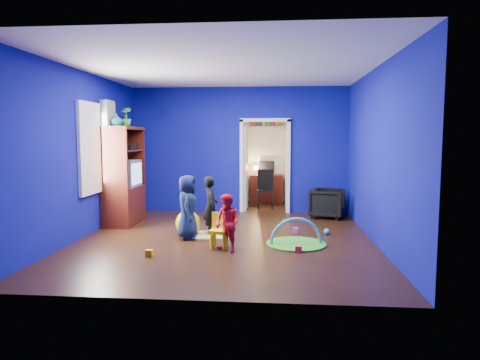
# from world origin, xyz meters

# --- Properties ---
(floor) EXTENTS (5.00, 5.50, 0.01)m
(floor) POSITION_xyz_m (0.00, 0.00, 0.00)
(floor) COLOR black
(floor) RESTS_ON ground
(ceiling) EXTENTS (5.00, 5.50, 0.01)m
(ceiling) POSITION_xyz_m (0.00, 0.00, 2.90)
(ceiling) COLOR white
(ceiling) RESTS_ON wall_back
(wall_back) EXTENTS (5.00, 0.02, 2.90)m
(wall_back) POSITION_xyz_m (0.00, 2.75, 1.45)
(wall_back) COLOR navy
(wall_back) RESTS_ON floor
(wall_front) EXTENTS (5.00, 0.02, 2.90)m
(wall_front) POSITION_xyz_m (0.00, -2.75, 1.45)
(wall_front) COLOR navy
(wall_front) RESTS_ON floor
(wall_left) EXTENTS (0.02, 5.50, 2.90)m
(wall_left) POSITION_xyz_m (-2.50, 0.00, 1.45)
(wall_left) COLOR navy
(wall_left) RESTS_ON floor
(wall_right) EXTENTS (0.02, 5.50, 2.90)m
(wall_right) POSITION_xyz_m (2.50, 0.00, 1.45)
(wall_right) COLOR navy
(wall_right) RESTS_ON floor
(alcove) EXTENTS (1.00, 1.75, 2.50)m
(alcove) POSITION_xyz_m (0.60, 3.62, 1.25)
(alcove) COLOR silver
(alcove) RESTS_ON floor
(armchair) EXTENTS (0.85, 0.84, 0.64)m
(armchair) POSITION_xyz_m (1.98, 2.20, 0.32)
(armchair) COLOR black
(armchair) RESTS_ON floor
(child_black) EXTENTS (0.35, 0.44, 1.06)m
(child_black) POSITION_xyz_m (-0.30, 0.35, 0.53)
(child_black) COLOR black
(child_black) RESTS_ON floor
(child_navy) EXTENTS (0.42, 0.58, 1.11)m
(child_navy) POSITION_xyz_m (-0.65, 0.02, 0.55)
(child_navy) COLOR #10133B
(child_navy) RESTS_ON floor
(toddler_red) EXTENTS (0.55, 0.53, 0.89)m
(toddler_red) POSITION_xyz_m (0.13, -0.75, 0.44)
(toddler_red) COLOR #B51E13
(toddler_red) RESTS_ON floor
(vase) EXTENTS (0.26, 0.26, 0.25)m
(vase) POSITION_xyz_m (-2.21, 0.91, 2.08)
(vase) COLOR #0C5860
(vase) RESTS_ON tv_armoire
(potted_plant) EXTENTS (0.23, 0.23, 0.40)m
(potted_plant) POSITION_xyz_m (-2.21, 1.43, 2.16)
(potted_plant) COLOR #318739
(potted_plant) RESTS_ON tv_armoire
(tv_armoire) EXTENTS (0.58, 1.14, 1.96)m
(tv_armoire) POSITION_xyz_m (-2.21, 1.21, 0.98)
(tv_armoire) COLOR #3C150A
(tv_armoire) RESTS_ON floor
(crt_tv) EXTENTS (0.46, 0.70, 0.54)m
(crt_tv) POSITION_xyz_m (-2.17, 1.21, 1.02)
(crt_tv) COLOR silver
(crt_tv) RESTS_ON tv_armoire
(yellow_blanket) EXTENTS (0.81, 0.67, 0.03)m
(yellow_blanket) POSITION_xyz_m (-0.30, 0.25, 0.01)
(yellow_blanket) COLOR #F2E07A
(yellow_blanket) RESTS_ON floor
(hopper_ball) EXTENTS (0.44, 0.44, 0.44)m
(hopper_ball) POSITION_xyz_m (-0.70, 0.27, 0.22)
(hopper_ball) COLOR yellow
(hopper_ball) RESTS_ON floor
(kid_chair) EXTENTS (0.34, 0.34, 0.50)m
(kid_chair) POSITION_xyz_m (-0.02, -0.55, 0.25)
(kid_chair) COLOR yellow
(kid_chair) RESTS_ON floor
(play_mat) EXTENTS (0.98, 0.98, 0.03)m
(play_mat) POSITION_xyz_m (1.20, -0.24, 0.01)
(play_mat) COLOR green
(play_mat) RESTS_ON floor
(toy_arch) EXTENTS (0.87, 0.20, 0.87)m
(toy_arch) POSITION_xyz_m (1.20, -0.24, 0.02)
(toy_arch) COLOR #3F8CD8
(toy_arch) RESTS_ON floor
(window_left) EXTENTS (0.03, 0.95, 1.55)m
(window_left) POSITION_xyz_m (-2.48, 0.35, 1.55)
(window_left) COLOR white
(window_left) RESTS_ON wall_left
(curtain) EXTENTS (0.14, 0.42, 2.40)m
(curtain) POSITION_xyz_m (-2.37, 0.90, 1.25)
(curtain) COLOR slate
(curtain) RESTS_ON floor
(doorway) EXTENTS (1.16, 0.10, 2.10)m
(doorway) POSITION_xyz_m (0.60, 2.75, 1.05)
(doorway) COLOR white
(doorway) RESTS_ON floor
(study_desk) EXTENTS (0.88, 0.44, 0.75)m
(study_desk) POSITION_xyz_m (0.60, 4.26, 0.38)
(study_desk) COLOR #3D140A
(study_desk) RESTS_ON floor
(desk_monitor) EXTENTS (0.40, 0.05, 0.32)m
(desk_monitor) POSITION_xyz_m (0.60, 4.38, 0.95)
(desk_monitor) COLOR black
(desk_monitor) RESTS_ON study_desk
(desk_lamp) EXTENTS (0.14, 0.14, 0.14)m
(desk_lamp) POSITION_xyz_m (0.32, 4.32, 0.93)
(desk_lamp) COLOR #FFD88C
(desk_lamp) RESTS_ON study_desk
(folding_chair) EXTENTS (0.40, 0.40, 0.92)m
(folding_chair) POSITION_xyz_m (0.60, 3.30, 0.46)
(folding_chair) COLOR black
(folding_chair) RESTS_ON floor
(book_shelf) EXTENTS (0.88, 0.24, 0.04)m
(book_shelf) POSITION_xyz_m (0.60, 4.37, 2.02)
(book_shelf) COLOR white
(book_shelf) RESTS_ON study_desk
(toy_0) EXTENTS (0.10, 0.08, 0.10)m
(toy_0) POSITION_xyz_m (1.21, -0.71, 0.05)
(toy_0) COLOR red
(toy_0) RESTS_ON floor
(toy_1) EXTENTS (0.11, 0.11, 0.11)m
(toy_1) POSITION_xyz_m (1.79, 0.56, 0.06)
(toy_1) COLOR #299DEC
(toy_1) RESTS_ON floor
(toy_2) EXTENTS (0.10, 0.08, 0.10)m
(toy_2) POSITION_xyz_m (-0.99, -1.13, 0.05)
(toy_2) COLOR #F0A30C
(toy_2) RESTS_ON floor
(toy_3) EXTENTS (0.10, 0.08, 0.10)m
(toy_3) POSITION_xyz_m (1.22, 0.62, 0.05)
(toy_3) COLOR #CD4D9E
(toy_3) RESTS_ON floor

